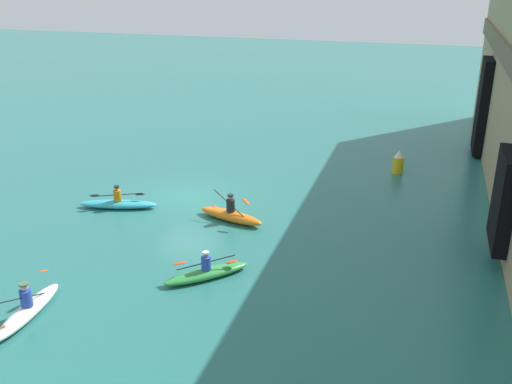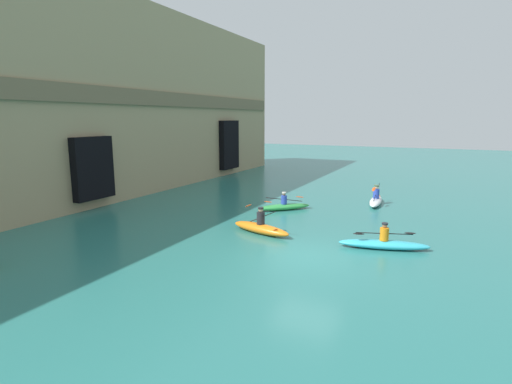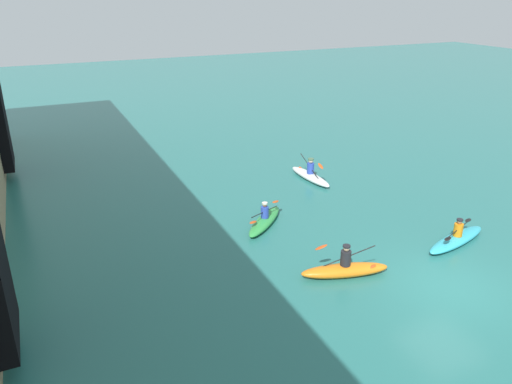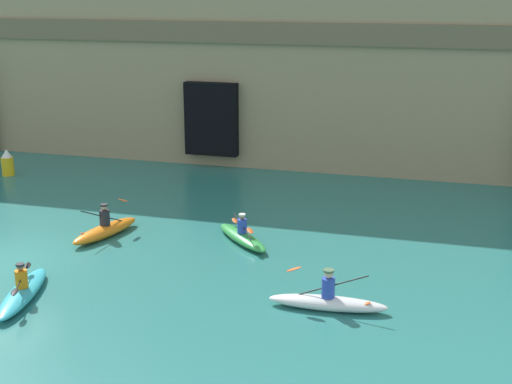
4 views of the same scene
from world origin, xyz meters
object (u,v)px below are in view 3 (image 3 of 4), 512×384
at_px(kayak_white, 310,175).
at_px(kayak_orange, 345,269).
at_px(kayak_green, 265,220).
at_px(kayak_cyan, 457,239).

bearing_deg(kayak_white, kayak_orange, 153.06).
bearing_deg(kayak_white, kayak_green, 126.62).
height_order(kayak_cyan, kayak_white, kayak_white).
height_order(kayak_green, kayak_white, kayak_white).
bearing_deg(kayak_cyan, kayak_green, -51.72).
distance_m(kayak_cyan, kayak_white, 8.41).
height_order(kayak_orange, kayak_green, kayak_orange).
xyz_separation_m(kayak_cyan, kayak_orange, (-0.16, 5.20, 0.06)).
bearing_deg(kayak_white, kayak_cyan, -172.75).
height_order(kayak_cyan, kayak_orange, kayak_orange).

